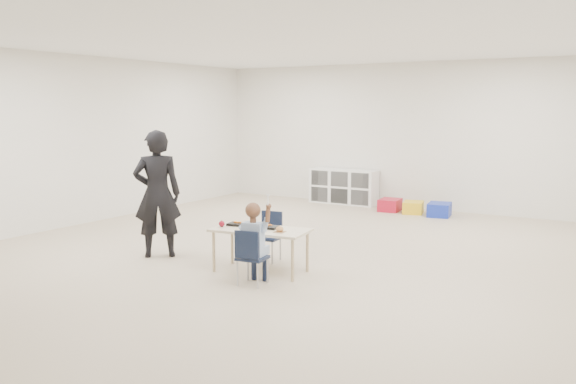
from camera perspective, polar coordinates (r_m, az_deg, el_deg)
The scene contains 16 objects.
room at distance 8.01m, azimuth -0.48°, elevation 4.05°, with size 9.00×9.02×2.80m.
table at distance 7.25m, azimuth -2.58°, elevation -5.45°, with size 1.20×0.71×0.52m.
chair_near at distance 6.73m, azimuth -3.34°, elevation -6.07°, with size 0.30×0.28×0.62m, color black, non-canonical shape.
chair_far at distance 7.74m, azimuth -1.93°, elevation -4.22°, with size 0.30×0.28×0.62m, color black, non-canonical shape.
child at distance 6.69m, azimuth -3.35°, elevation -4.58°, with size 0.42×0.42×0.98m, color #9DB1D4, non-canonical shape.
lunch_tray_near at distance 7.21m, azimuth -1.84°, elevation -3.31°, with size 0.22×0.16×0.03m, color black.
lunch_tray_far at distance 7.41m, azimuth -4.78°, elevation -3.03°, with size 0.22×0.16×0.03m, color black.
milk_carton at distance 7.08m, azimuth -2.96°, elevation -3.24°, with size 0.07×0.07×0.10m, color white.
bread_roll at distance 7.00m, azimuth -0.78°, elevation -3.49°, with size 0.09×0.09×0.07m, color tan.
apple_near at distance 7.27m, azimuth -3.26°, elevation -3.06°, with size 0.07×0.07×0.07m, color maroon.
apple_far at distance 7.35m, azimuth -6.22°, elevation -2.98°, with size 0.07×0.07×0.07m, color maroon.
cubby_shelf at distance 12.42m, azimuth 5.22°, elevation 0.51°, with size 1.40×0.40×0.70m, color white.
adult at distance 8.07m, azimuth -12.14°, elevation -0.17°, with size 0.60×0.40×1.66m, color black.
bin_red at distance 11.68m, azimuth 9.52°, elevation -1.20°, with size 0.36×0.47×0.23m, color #AF1128.
bin_yellow at distance 11.50m, azimuth 11.64°, elevation -1.42°, with size 0.35×0.45×0.22m, color yellow.
bin_blue at distance 11.29m, azimuth 13.98°, elevation -1.61°, with size 0.38×0.49×0.24m, color #162BA8.
Camera 1 is at (4.20, -6.79, 1.93)m, focal length 38.00 mm.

